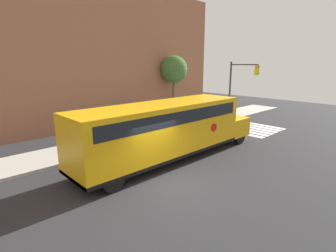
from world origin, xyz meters
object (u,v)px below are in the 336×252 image
stop_sign (207,104)px  tree_near_sidewalk (174,70)px  traffic_light (239,82)px  school_bus (167,128)px

stop_sign → tree_near_sidewalk: (0.29, 4.26, 2.75)m
tree_near_sidewalk → stop_sign: bearing=-94.0°
tree_near_sidewalk → traffic_light: bearing=-62.3°
school_bus → stop_sign: school_bus is taller
stop_sign → school_bus: bearing=-154.7°
school_bus → traffic_light: (11.46, 2.91, 1.63)m
traffic_light → school_bus: bearing=-165.8°
school_bus → traffic_light: 11.94m
traffic_light → tree_near_sidewalk: bearing=117.7°
stop_sign → tree_near_sidewalk: size_ratio=0.45×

